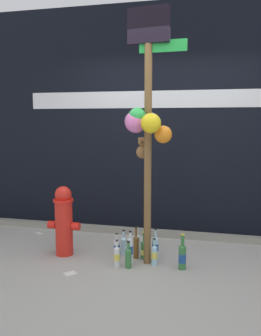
# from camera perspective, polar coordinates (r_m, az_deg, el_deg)

# --- Properties ---
(ground_plane) EXTENTS (14.00, 14.00, 0.00)m
(ground_plane) POSITION_cam_1_polar(r_m,az_deg,el_deg) (3.86, 2.36, -16.40)
(ground_plane) COLOR #9E9B93
(building_wall) EXTENTS (10.00, 0.21, 3.17)m
(building_wall) POSITION_cam_1_polar(r_m,az_deg,el_deg) (5.13, 6.00, 7.78)
(building_wall) COLOR black
(building_wall) RESTS_ON ground_plane
(curb_strip) EXTENTS (8.00, 0.12, 0.08)m
(curb_strip) POSITION_cam_1_polar(r_m,az_deg,el_deg) (4.96, 5.10, -10.37)
(curb_strip) COLOR gray
(curb_strip) RESTS_ON ground_plane
(memorial_post) EXTENTS (0.63, 0.58, 2.71)m
(memorial_post) POSITION_cam_1_polar(r_m,az_deg,el_deg) (3.77, 2.62, 8.89)
(memorial_post) COLOR brown
(memorial_post) RESTS_ON ground_plane
(fire_hydrant) EXTENTS (0.39, 0.23, 0.82)m
(fire_hydrant) POSITION_cam_1_polar(r_m,az_deg,el_deg) (4.27, -10.60, -8.20)
(fire_hydrant) COLOR red
(fire_hydrant) RESTS_ON ground_plane
(bottle_0) EXTENTS (0.07, 0.07, 0.30)m
(bottle_0) POSITION_cam_1_polar(r_m,az_deg,el_deg) (3.96, -2.18, -13.87)
(bottle_0) COLOR silver
(bottle_0) RESTS_ON ground_plane
(bottle_1) EXTENTS (0.07, 0.07, 0.29)m
(bottle_1) POSITION_cam_1_polar(r_m,az_deg,el_deg) (3.93, -0.34, -14.03)
(bottle_1) COLOR #337038
(bottle_1) RESTS_ON ground_plane
(bottle_2) EXTENTS (0.07, 0.07, 0.30)m
(bottle_2) POSITION_cam_1_polar(r_m,az_deg,el_deg) (4.29, -1.09, -12.15)
(bottle_2) COLOR #B2DBEA
(bottle_2) RESTS_ON ground_plane
(bottle_3) EXTENTS (0.06, 0.06, 0.37)m
(bottle_3) POSITION_cam_1_polar(r_m,az_deg,el_deg) (4.18, 0.90, -12.33)
(bottle_3) COLOR brown
(bottle_3) RESTS_ON ground_plane
(bottle_4) EXTENTS (0.07, 0.07, 0.32)m
(bottle_4) POSITION_cam_1_polar(r_m,az_deg,el_deg) (4.17, 2.14, -12.86)
(bottle_4) COLOR #337038
(bottle_4) RESTS_ON ground_plane
(bottle_5) EXTENTS (0.07, 0.07, 0.30)m
(bottle_5) POSITION_cam_1_polar(r_m,az_deg,el_deg) (4.18, -2.19, -12.64)
(bottle_5) COLOR silver
(bottle_5) RESTS_ON ground_plane
(bottle_6) EXTENTS (0.06, 0.06, 0.37)m
(bottle_6) POSITION_cam_1_polar(r_m,az_deg,el_deg) (4.02, -0.03, -12.92)
(bottle_6) COLOR silver
(bottle_6) RESTS_ON ground_plane
(bottle_7) EXTENTS (0.07, 0.07, 0.36)m
(bottle_7) POSITION_cam_1_polar(r_m,az_deg,el_deg) (4.15, 4.00, -12.48)
(bottle_7) COLOR #B2DBEA
(bottle_7) RESTS_ON ground_plane
(bottle_8) EXTENTS (0.06, 0.06, 0.30)m
(bottle_8) POSITION_cam_1_polar(r_m,az_deg,el_deg) (4.01, 3.83, -13.62)
(bottle_8) COLOR #93CCE0
(bottle_8) RESTS_ON ground_plane
(bottle_9) EXTENTS (0.07, 0.07, 0.33)m
(bottle_9) POSITION_cam_1_polar(r_m,az_deg,el_deg) (4.34, 1.09, -11.81)
(bottle_9) COLOR silver
(bottle_9) RESTS_ON ground_plane
(bottle_10) EXTENTS (0.08, 0.08, 0.38)m
(bottle_10) POSITION_cam_1_polar(r_m,az_deg,el_deg) (3.93, 8.27, -13.70)
(bottle_10) COLOR #337038
(bottle_10) RESTS_ON ground_plane
(bottle_11) EXTENTS (0.06, 0.06, 0.36)m
(bottle_11) POSITION_cam_1_polar(r_m,az_deg,el_deg) (4.33, 2.50, -11.67)
(bottle_11) COLOR #337038
(bottle_11) RESTS_ON ground_plane
(litter_1) EXTENTS (0.15, 0.15, 0.01)m
(litter_1) POSITION_cam_1_polar(r_m,az_deg,el_deg) (3.89, -9.59, -16.25)
(litter_1) COLOR silver
(litter_1) RESTS_ON ground_plane
(litter_3) EXTENTS (0.13, 0.10, 0.01)m
(litter_3) POSITION_cam_1_polar(r_m,az_deg,el_deg) (5.23, -14.39, -10.05)
(litter_3) COLOR silver
(litter_3) RESTS_ON ground_plane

